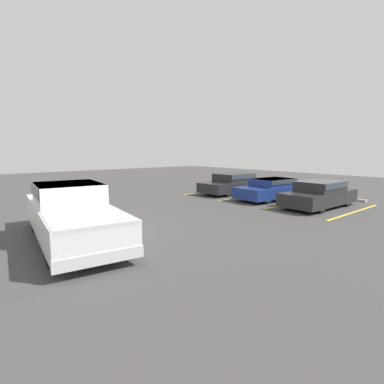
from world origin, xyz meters
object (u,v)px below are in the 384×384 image
Objects in this scene: parked_sedan_a at (233,183)px; parked_sedan_c at (319,193)px; pickup_truck at (72,213)px; parked_sedan_b at (272,188)px; wheel_stop_curb at (347,199)px.

parked_sedan_c is at bearing 84.53° from parked_sedan_a.
pickup_truck is 11.11m from parked_sedan_b.
parked_sedan_c is at bearing -90.91° from wheel_stop_curb.
parked_sedan_a is 5.86m from parked_sedan_c.
parked_sedan_a reaches higher than parked_sedan_c.
pickup_truck is at bearing 16.55° from parked_sedan_a.
parked_sedan_c is at bearing 90.35° from parked_sedan_b.
parked_sedan_b reaches higher than wheel_stop_curb.
parked_sedan_c is (2.14, 10.91, -0.20)m from pickup_truck.
parked_sedan_a is 2.47× the size of wheel_stop_curb.
parked_sedan_b is 1.01× the size of parked_sedan_c.
parked_sedan_a is (-3.70, 11.31, -0.19)m from pickup_truck.
parked_sedan_b is at bearing -92.55° from parked_sedan_c.
parked_sedan_c is (5.84, -0.40, -0.01)m from parked_sedan_a.
pickup_truck reaches higher than parked_sedan_a.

